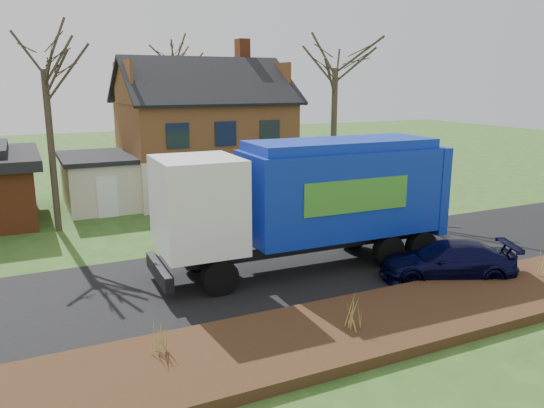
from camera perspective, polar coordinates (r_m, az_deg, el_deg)
name	(u,v)px	position (r m, az deg, el deg)	size (l,w,h in m)	color
ground	(276,271)	(19.33, 0.41, -7.23)	(120.00, 120.00, 0.00)	#294F1A
road	(276,271)	(19.33, 0.41, -7.20)	(80.00, 7.00, 0.02)	black
mulch_verge	(361,327)	(15.07, 9.50, -12.89)	(80.00, 3.50, 0.30)	#322010
main_house	(195,128)	(31.77, -8.26, 8.06)	(12.95, 8.95, 9.26)	beige
garbage_truck	(312,196)	(19.17, 4.34, 0.91)	(10.92, 3.16, 4.65)	black
silver_sedan	(210,228)	(22.36, -6.71, -2.60)	(1.50, 4.29, 1.41)	#A8ABB0
navy_wagon	(447,261)	(19.31, 18.32, -5.85)	(1.86, 4.59, 1.33)	black
tree_front_west	(41,44)	(25.62, -23.56, 15.53)	(3.38, 3.38, 10.05)	#3D3024
tree_front_east	(336,45)	(30.64, 6.89, 16.57)	(3.83, 3.83, 10.64)	#413827
tree_back	(173,48)	(40.84, -10.61, 16.17)	(3.45, 3.45, 10.92)	#3B3023
grass_clump_west	(160,336)	(13.37, -11.94, -13.67)	(0.34, 0.28, 0.89)	#A39048
grass_clump_mid	(353,312)	(14.37, 8.69, -11.44)	(0.34, 0.28, 0.95)	#A48C48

